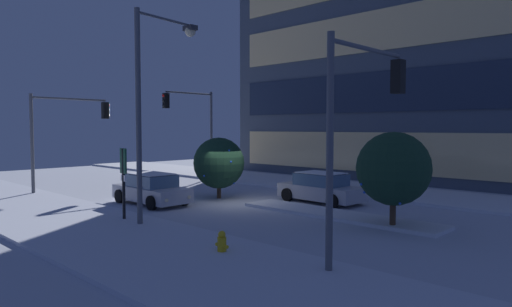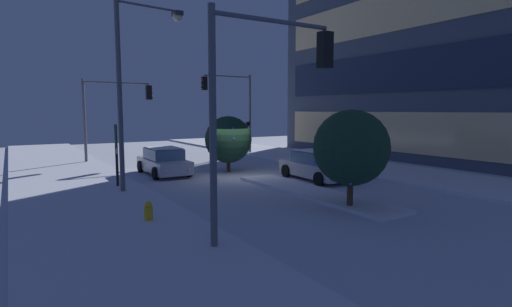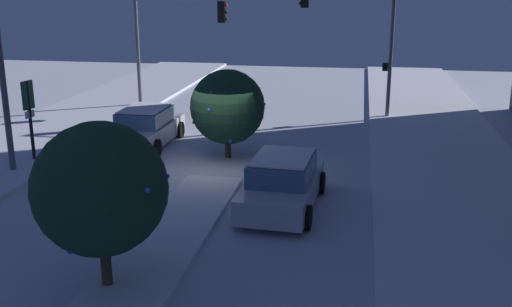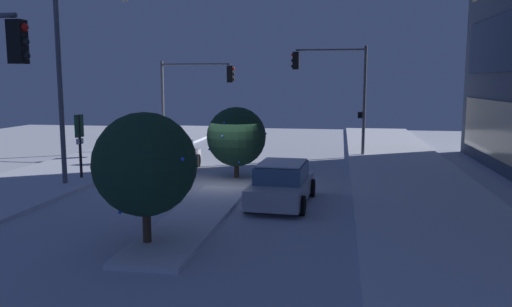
% 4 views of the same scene
% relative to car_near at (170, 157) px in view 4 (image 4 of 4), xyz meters
% --- Properties ---
extents(ground, '(52.00, 52.00, 0.00)m').
position_rel_car_near_xyz_m(ground, '(2.72, 3.23, -0.71)').
color(ground, silver).
extents(curb_strip_near, '(52.00, 5.20, 0.14)m').
position_rel_car_near_xyz_m(curb_strip_near, '(2.72, -4.68, -0.64)').
color(curb_strip_near, silver).
rests_on(curb_strip_near, ground).
extents(curb_strip_far, '(52.00, 5.20, 0.14)m').
position_rel_car_near_xyz_m(curb_strip_far, '(2.72, 11.14, -0.64)').
color(curb_strip_far, silver).
rests_on(curb_strip_far, ground).
extents(median_strip, '(9.00, 1.80, 0.14)m').
position_rel_car_near_xyz_m(median_strip, '(8.17, 3.62, -0.64)').
color(median_strip, silver).
rests_on(median_strip, ground).
extents(car_near, '(4.40, 2.05, 1.49)m').
position_rel_car_near_xyz_m(car_near, '(0.00, 0.00, 0.00)').
color(car_near, '#B7B7C1').
rests_on(car_near, ground).
extents(car_far, '(4.47, 2.22, 1.49)m').
position_rel_car_near_xyz_m(car_far, '(5.64, 6.04, 0.00)').
color(car_far, '#B7B7C1').
rests_on(car_far, ground).
extents(traffic_light_corner_near_left, '(0.32, 4.67, 5.54)m').
position_rel_car_near_xyz_m(traffic_light_corner_near_left, '(-7.08, -0.94, 3.20)').
color(traffic_light_corner_near_left, '#565960').
rests_on(traffic_light_corner_near_left, ground).
extents(traffic_light_corner_far_left, '(0.32, 4.30, 6.28)m').
position_rel_car_near_xyz_m(traffic_light_corner_far_left, '(-6.46, 7.74, 3.58)').
color(traffic_light_corner_far_left, '#565960').
rests_on(traffic_light_corner_far_left, ground).
extents(street_lamp_arched, '(0.77, 3.03, 8.01)m').
position_rel_car_near_xyz_m(street_lamp_arched, '(3.96, -2.36, 4.49)').
color(street_lamp_arched, '#565960').
rests_on(street_lamp_arched, ground).
extents(parking_info_sign, '(0.55, 0.14, 2.89)m').
position_rel_car_near_xyz_m(parking_info_sign, '(2.84, -3.10, 1.14)').
color(parking_info_sign, black).
rests_on(parking_info_sign, ground).
extents(decorated_tree_median, '(2.68, 2.68, 3.54)m').
position_rel_car_near_xyz_m(decorated_tree_median, '(10.93, 3.11, 1.49)').
color(decorated_tree_median, '#473323').
rests_on(decorated_tree_median, ground).
extents(decorated_tree_left_of_median, '(2.67, 2.71, 3.18)m').
position_rel_car_near_xyz_m(decorated_tree_left_of_median, '(1.01, 3.46, 1.14)').
color(decorated_tree_left_of_median, '#473323').
rests_on(decorated_tree_left_of_median, ground).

